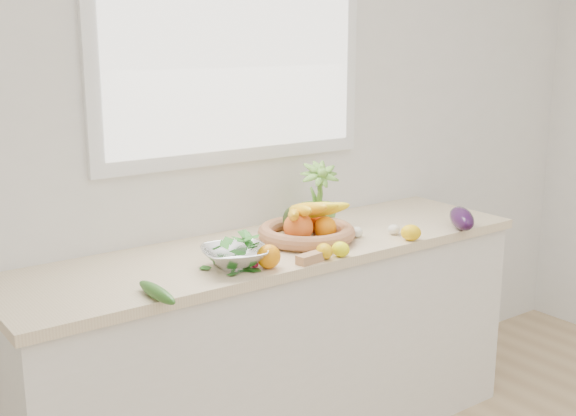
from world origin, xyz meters
TOP-DOWN VIEW (x-y plane):
  - back_wall at (0.00, 2.25)m, footprint 4.50×0.02m
  - counter_cabinet at (0.00, 1.95)m, footprint 2.20×0.58m
  - countertop at (0.00, 1.95)m, footprint 2.24×0.62m
  - window_frame at (0.00, 2.23)m, footprint 1.30×0.03m
  - window_pane at (0.00, 2.21)m, footprint 1.18×0.01m
  - orange_loose at (-0.19, 1.72)m, footprint 0.10×0.10m
  - lemon_a at (0.11, 1.67)m, footprint 0.07×0.09m
  - lemon_b at (0.04, 1.68)m, footprint 0.07×0.09m
  - lemon_c at (0.49, 1.67)m, footprint 0.11×0.11m
  - apple at (0.08, 1.89)m, footprint 0.08×0.08m
  - ginger at (-0.03, 1.68)m, footprint 0.12×0.06m
  - garlic_a at (0.34, 1.84)m, footprint 0.05×0.05m
  - garlic_b at (0.15, 1.93)m, footprint 0.05×0.05m
  - garlic_c at (0.50, 1.78)m, footprint 0.06×0.06m
  - eggplant at (0.80, 1.67)m, footprint 0.20×0.24m
  - cucumber at (-0.66, 1.67)m, footprint 0.05×0.24m
  - radish at (-0.23, 1.75)m, footprint 0.04×0.04m
  - potted_herb at (0.30, 2.04)m, footprint 0.22×0.22m
  - fruit_basket at (0.14, 1.92)m, footprint 0.42×0.42m
  - colander_with_spinach at (-0.29, 1.79)m, footprint 0.30×0.30m

SIDE VIEW (x-z plane):
  - counter_cabinet at x=0.00m, z-range 0.00..0.86m
  - countertop at x=0.00m, z-range 0.86..0.90m
  - radish at x=-0.23m, z-range 0.90..0.93m
  - ginger at x=-0.03m, z-range 0.90..0.94m
  - garlic_b at x=0.15m, z-range 0.90..0.94m
  - garlic_c at x=0.50m, z-range 0.90..0.94m
  - cucumber at x=-0.66m, z-range 0.90..0.94m
  - garlic_a at x=0.34m, z-range 0.90..0.94m
  - lemon_a at x=0.11m, z-range 0.90..0.96m
  - lemon_b at x=0.04m, z-range 0.90..0.96m
  - lemon_c at x=0.49m, z-range 0.90..0.97m
  - apple at x=0.08m, z-range 0.90..0.98m
  - orange_loose at x=-0.19m, z-range 0.90..0.99m
  - eggplant at x=0.80m, z-range 0.90..0.99m
  - fruit_basket at x=0.14m, z-range 0.86..1.05m
  - colander_with_spinach at x=-0.29m, z-range 0.90..1.03m
  - potted_herb at x=0.30m, z-range 0.88..1.19m
  - back_wall at x=0.00m, z-range 0.00..2.70m
  - window_frame at x=0.00m, z-range 1.20..2.30m
  - window_pane at x=0.00m, z-range 1.26..2.24m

